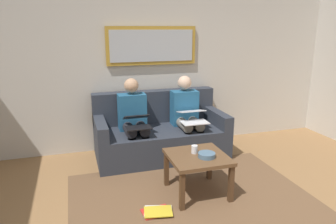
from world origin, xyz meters
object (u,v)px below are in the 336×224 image
object	(u,v)px
framed_mirror	(152,46)
coffee_table	(197,161)
couch	(160,134)
magazine_stack	(157,211)
laptop_black	(137,121)
bowl	(207,155)
person_left	(187,113)
person_right	(134,118)
cup	(194,149)
laptop_white	(193,116)

from	to	relation	value
framed_mirror	coffee_table	xyz separation A→B (m)	(-0.09, 1.61, -1.16)
couch	magazine_stack	world-z (taller)	couch
framed_mirror	laptop_black	xyz separation A→B (m)	(0.39, 0.69, -0.93)
bowl	person_left	bearing A→B (deg)	-100.23
couch	bowl	xyz separation A→B (m)	(-0.17, 1.29, 0.17)
person_right	cup	bearing A→B (deg)	113.56
couch	laptop_white	size ratio (longest dim) A/B	4.90
couch	person_right	world-z (taller)	person_right
couch	framed_mirror	xyz separation A→B (m)	(0.00, -0.39, 1.24)
bowl	laptop_black	xyz separation A→B (m)	(0.55, -0.99, 0.14)
magazine_stack	laptop_black	bearing A→B (deg)	-92.33
coffee_table	bowl	xyz separation A→B (m)	(-0.07, 0.08, 0.09)
laptop_black	magazine_stack	size ratio (longest dim) A/B	1.07
person_right	laptop_black	distance (m)	0.24
framed_mirror	person_left	size ratio (longest dim) A/B	1.18
cup	person_right	bearing A→B (deg)	-66.44
coffee_table	laptop_black	world-z (taller)	laptop_black
person_left	laptop_white	size ratio (longest dim) A/B	3.05
cup	person_right	size ratio (longest dim) A/B	0.08
magazine_stack	coffee_table	bearing A→B (deg)	-153.91
person_left	bowl	bearing A→B (deg)	79.77
laptop_white	framed_mirror	bearing A→B (deg)	-60.93
coffee_table	magazine_stack	distance (m)	0.70
person_left	person_right	bearing A→B (deg)	0.00
person_left	laptop_white	xyz separation A→B (m)	(0.00, 0.24, 0.03)
person_left	laptop_black	world-z (taller)	person_left
laptop_white	couch	bearing A→B (deg)	-38.53
person_left	person_right	world-z (taller)	same
person_left	laptop_black	bearing A→B (deg)	16.93
couch	magazine_stack	distance (m)	1.57
person_left	coffee_table	bearing A→B (deg)	75.66
cup	magazine_stack	distance (m)	0.78
couch	cup	size ratio (longest dim) A/B	20.35
coffee_table	magazine_stack	world-z (taller)	coffee_table
coffee_table	cup	world-z (taller)	cup
bowl	laptop_black	size ratio (longest dim) A/B	0.53
couch	bowl	distance (m)	1.32
couch	laptop_black	world-z (taller)	couch
person_left	person_right	size ratio (longest dim) A/B	1.00
person_right	couch	bearing A→B (deg)	-170.05
laptop_black	framed_mirror	bearing A→B (deg)	-119.23
framed_mirror	laptop_white	xyz separation A→B (m)	(-0.39, 0.70, -0.92)
person_left	magazine_stack	distance (m)	1.73
framed_mirror	magazine_stack	distance (m)	2.45
person_left	laptop_black	size ratio (longest dim) A/B	3.23
coffee_table	bowl	bearing A→B (deg)	133.04
couch	laptop_white	bearing A→B (deg)	141.47
couch	cup	world-z (taller)	couch
bowl	laptop_white	xyz separation A→B (m)	(-0.22, -0.99, 0.15)
laptop_white	person_right	size ratio (longest dim) A/B	0.33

